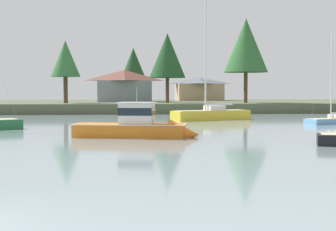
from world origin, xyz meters
TOP-DOWN VIEW (x-y plane):
  - far_shore_bank at (0.00, 87.18)m, footprint 225.55×47.07m
  - sailboat_skyblue at (27.56, 38.99)m, footprint 6.99×4.12m
  - cruiser_orange at (6.48, 25.17)m, footprint 9.71×4.39m
  - sailboat_yellow at (15.87, 47.34)m, footprint 10.02×5.95m
  - shore_tree_left at (26.08, 70.41)m, footprint 7.28×7.28m
  - shore_tree_inland_b at (13.16, 72.09)m, footprint 6.06×6.06m
  - shore_tree_right at (-3.51, 71.31)m, footprint 4.80×4.80m
  - shore_tree_far_left at (8.03, 86.85)m, footprint 5.42×5.42m
  - cottage_eastern at (22.13, 94.05)m, footprint 10.12×8.49m
  - cottage_near_water at (6.17, 80.85)m, footprint 10.38×6.79m

SIDE VIEW (x-z plane):
  - sailboat_skyblue at x=27.56m, z-range -4.84..5.24m
  - sailboat_yellow at x=15.87m, z-range -7.37..8.01m
  - cruiser_orange at x=6.48m, z-range -1.81..2.91m
  - far_shore_bank at x=0.00m, z-range 0.00..1.55m
  - cottage_eastern at x=22.13m, z-range 1.62..6.48m
  - cottage_near_water at x=6.17m, z-range 1.65..7.45m
  - shore_tree_far_left at x=8.03m, z-range 3.35..13.70m
  - shore_tree_right at x=-3.51m, z-range 3.60..13.74m
  - shore_tree_inland_b at x=13.16m, z-range 3.60..15.18m
  - shore_tree_left at x=26.08m, z-range 4.05..18.03m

